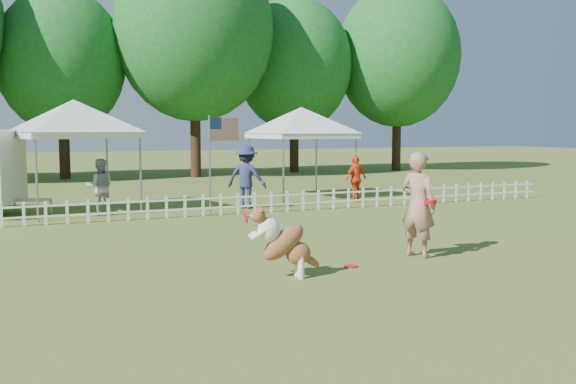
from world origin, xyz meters
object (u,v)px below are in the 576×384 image
at_px(handler, 418,205).
at_px(dog, 285,242).
at_px(flag_pole, 210,165).
at_px(spectator_b, 247,177).
at_px(canopy_tent_right, 301,154).
at_px(spectator_c, 356,179).
at_px(canopy_tent_left, 75,157).
at_px(frisbee_on_turf, 351,266).
at_px(spectator_a, 100,187).

height_order(handler, dog, handler).
bearing_deg(flag_pole, handler, -93.47).
bearing_deg(handler, spectator_b, -19.91).
distance_m(dog, canopy_tent_right, 11.97).
height_order(flag_pole, spectator_b, flag_pole).
height_order(handler, spectator_c, handler).
distance_m(canopy_tent_left, spectator_c, 8.67).
distance_m(flag_pole, spectator_b, 1.74).
height_order(dog, flag_pole, flag_pole).
height_order(canopy_tent_right, flag_pole, canopy_tent_right).
relative_size(dog, frisbee_on_turf, 4.70).
relative_size(frisbee_on_turf, spectator_c, 0.16).
distance_m(dog, frisbee_on_turf, 1.51).
height_order(dog, canopy_tent_left, canopy_tent_left).
bearing_deg(flag_pole, spectator_c, -5.46).
distance_m(handler, dog, 3.01).
xyz_separation_m(frisbee_on_turf, flag_pole, (-0.20, 7.53, 1.36)).
bearing_deg(dog, spectator_b, 82.36).
height_order(flag_pole, spectator_c, flag_pole).
relative_size(frisbee_on_turf, spectator_a, 0.16).
height_order(canopy_tent_left, canopy_tent_right, canopy_tent_left).
bearing_deg(flag_pole, canopy_tent_right, 17.67).
bearing_deg(dog, flag_pole, 90.29).
xyz_separation_m(spectator_b, spectator_c, (3.83, 0.16, -0.19)).
relative_size(handler, flag_pole, 0.71).
relative_size(handler, dog, 1.69).
bearing_deg(frisbee_on_turf, canopy_tent_right, 69.33).
distance_m(handler, spectator_c, 9.04).
height_order(spectator_b, spectator_c, spectator_b).
bearing_deg(frisbee_on_turf, canopy_tent_left, 110.16).
xyz_separation_m(dog, canopy_tent_left, (-2.16, 9.91, 0.98)).
bearing_deg(canopy_tent_right, frisbee_on_turf, -113.62).
bearing_deg(spectator_c, frisbee_on_turf, 44.05).
xyz_separation_m(frisbee_on_turf, spectator_b, (1.22, 8.46, 0.93)).
bearing_deg(canopy_tent_left, spectator_c, -17.16).
relative_size(flag_pole, spectator_c, 1.82).
relative_size(canopy_tent_left, spectator_a, 2.01).
height_order(handler, canopy_tent_left, canopy_tent_left).
bearing_deg(handler, dog, 78.75).
distance_m(canopy_tent_right, spectator_b, 3.38).
relative_size(frisbee_on_turf, flag_pole, 0.09).
bearing_deg(spectator_b, spectator_c, -136.85).
relative_size(canopy_tent_left, spectator_b, 1.66).
bearing_deg(frisbee_on_turf, spectator_a, 108.99).
height_order(dog, spectator_c, spectator_c).
distance_m(spectator_a, spectator_c, 8.04).
relative_size(dog, flag_pole, 0.42).
xyz_separation_m(flag_pole, spectator_c, (5.25, 1.08, -0.62)).
bearing_deg(canopy_tent_left, flag_pole, -42.47).
relative_size(handler, spectator_a, 1.26).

